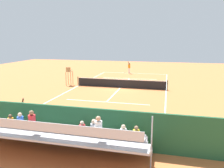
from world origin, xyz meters
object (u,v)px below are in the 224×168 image
umpire_chair (69,74)px  tennis_racket (123,73)px  bleacher_stand (54,136)px  courtside_bench (113,131)px  equipment_bag (83,136)px  line_judge (21,114)px  tennis_net (121,83)px  tennis_ball_near (142,77)px  tennis_player (129,67)px

umpire_chair → tennis_racket: (-4.30, -11.18, -1.30)m
bleacher_stand → courtside_bench: (-2.31, -2.08, -0.41)m
courtside_bench → tennis_racket: size_ratio=3.10×
umpire_chair → equipment_bag: (-6.86, 13.40, -1.13)m
courtside_bench → line_judge: 5.72m
tennis_net → equipment_bag: bearing=92.8°
bleacher_stand → tennis_net: bearing=-89.9°
tennis_net → tennis_racket: size_ratio=17.76×
bleacher_stand → courtside_bench: 3.14m
tennis_ball_near → line_judge: (4.89, 20.76, 0.98)m
line_judge → courtside_bench: bearing=178.2°
courtside_bench → tennis_player: bearing=-82.5°
umpire_chair → tennis_racket: bearing=-111.0°
bleacher_stand → courtside_bench: bearing=-138.0°
umpire_chair → tennis_player: umpire_chair is taller
umpire_chair → equipment_bag: bearing=117.1°
courtside_bench → tennis_ball_near: size_ratio=27.27×
equipment_bag → line_judge: 4.12m
courtside_bench → tennis_racket: bearing=-80.2°
tennis_racket → line_judge: bearing=86.6°
bleacher_stand → tennis_player: 26.10m
tennis_player → line_judge: 23.95m
bleacher_stand → tennis_player: bearing=-88.1°
courtside_bench → tennis_player: 24.21m
courtside_bench → tennis_ball_near: 20.96m
equipment_bag → tennis_player: bearing=-86.5°
tennis_net → tennis_player: bearing=-85.6°
equipment_bag → tennis_ball_near: bearing=-92.4°
umpire_chair → equipment_bag: umpire_chair is taller
tennis_player → courtside_bench: bearing=97.5°
tennis_racket → equipment_bag: bearing=95.9°
equipment_bag → tennis_racket: 24.72m
tennis_net → equipment_bag: size_ratio=11.44×
tennis_net → umpire_chair: size_ratio=4.81×
tennis_ball_near → bleacher_stand: bearing=86.3°
umpire_chair → tennis_ball_near: umpire_chair is taller
courtside_bench → tennis_racket: (4.24, -24.45, -0.54)m
tennis_net → tennis_racket: bearing=-80.4°
equipment_bag → tennis_net: bearing=-87.2°
courtside_bench → line_judge: (5.70, -0.18, 0.46)m
tennis_net → tennis_racket: tennis_net is taller
tennis_net → bleacher_stand: bearing=90.1°
tennis_net → umpire_chair: umpire_chair is taller
tennis_player → equipment_bag: bearing=93.5°
courtside_bench → tennis_player: size_ratio=0.93×
bleacher_stand → tennis_racket: bearing=-85.8°
equipment_bag → tennis_player: size_ratio=0.47×
tennis_net → umpire_chair: 6.25m
tennis_net → tennis_player: (0.83, -10.73, 0.51)m
equipment_bag → tennis_racket: size_ratio=1.55×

